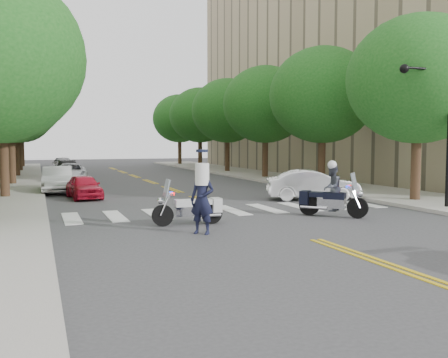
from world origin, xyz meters
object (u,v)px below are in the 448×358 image
motorcycle_parked (194,209)px  officer_standing (202,200)px  motorcycle_police (330,192)px  convertible (313,185)px

motorcycle_parked → officer_standing: 1.81m
motorcycle_police → motorcycle_parked: 5.26m
motorcycle_parked → officer_standing: bearing=172.8°
officer_standing → convertible: size_ratio=0.47×
motorcycle_parked → convertible: size_ratio=0.55×
motorcycle_police → convertible: size_ratio=0.48×
officer_standing → convertible: 10.04m
convertible → motorcycle_police: bearing=176.8°
officer_standing → motorcycle_police: bearing=59.3°
officer_standing → motorcycle_parked: bearing=123.8°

